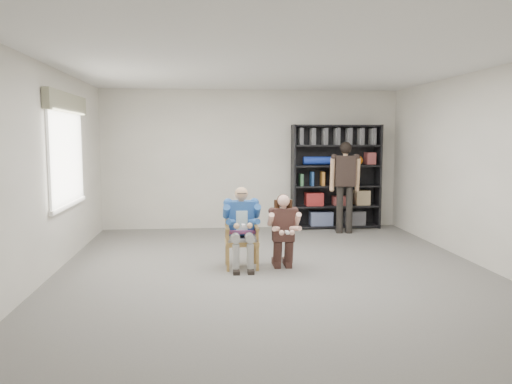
{
  "coord_description": "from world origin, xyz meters",
  "views": [
    {
      "loc": [
        -0.92,
        -6.6,
        1.84
      ],
      "look_at": [
        -0.2,
        0.6,
        1.05
      ],
      "focal_mm": 35.0,
      "sensor_mm": 36.0,
      "label": 1
    }
  ],
  "objects_px": {
    "seated_man": "(242,227)",
    "bookshelf": "(336,177)",
    "armchair": "(242,237)",
    "standing_man": "(345,188)",
    "kneeling_woman": "(284,232)"
  },
  "relations": [
    {
      "from": "armchair",
      "to": "seated_man",
      "type": "xyz_separation_m",
      "value": [
        0.0,
        0.0,
        0.13
      ]
    },
    {
      "from": "seated_man",
      "to": "kneeling_woman",
      "type": "distance_m",
      "value": 0.59
    },
    {
      "from": "kneeling_woman",
      "to": "standing_man",
      "type": "height_order",
      "value": "standing_man"
    },
    {
      "from": "armchair",
      "to": "bookshelf",
      "type": "relative_size",
      "value": 0.43
    },
    {
      "from": "kneeling_woman",
      "to": "standing_man",
      "type": "xyz_separation_m",
      "value": [
        1.58,
        2.5,
        0.35
      ]
    },
    {
      "from": "seated_man",
      "to": "bookshelf",
      "type": "distance_m",
      "value": 3.67
    },
    {
      "from": "armchair",
      "to": "seated_man",
      "type": "bearing_deg",
      "value": 90.02
    },
    {
      "from": "seated_man",
      "to": "standing_man",
      "type": "distance_m",
      "value": 3.23
    },
    {
      "from": "seated_man",
      "to": "kneeling_woman",
      "type": "relative_size",
      "value": 1.09
    },
    {
      "from": "armchair",
      "to": "bookshelf",
      "type": "height_order",
      "value": "bookshelf"
    },
    {
      "from": "kneeling_woman",
      "to": "bookshelf",
      "type": "height_order",
      "value": "bookshelf"
    },
    {
      "from": "seated_man",
      "to": "armchair",
      "type": "bearing_deg",
      "value": -89.98
    },
    {
      "from": "armchair",
      "to": "kneeling_woman",
      "type": "bearing_deg",
      "value": -11.67
    },
    {
      "from": "armchair",
      "to": "seated_man",
      "type": "distance_m",
      "value": 0.13
    },
    {
      "from": "armchair",
      "to": "standing_man",
      "type": "relative_size",
      "value": 0.51
    }
  ]
}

